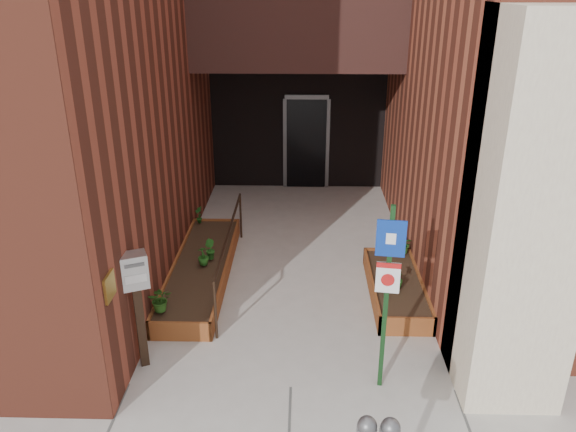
{
  "coord_description": "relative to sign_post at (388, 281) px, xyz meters",
  "views": [
    {
      "loc": [
        0.12,
        -5.5,
        4.61
      ],
      "look_at": [
        -0.08,
        1.8,
        1.52
      ],
      "focal_mm": 35.0,
      "sensor_mm": 36.0,
      "label": 1
    }
  ],
  "objects": [
    {
      "name": "ground",
      "position": [
        -1.09,
        -0.07,
        -1.46
      ],
      "size": [
        80.0,
        80.0,
        0.0
      ],
      "primitive_type": "plane",
      "color": "#9E9991",
      "rests_on": "ground"
    },
    {
      "name": "planter_left",
      "position": [
        -2.64,
        2.63,
        -1.33
      ],
      "size": [
        0.9,
        3.6,
        0.3
      ],
      "color": "brown",
      "rests_on": "ground"
    },
    {
      "name": "planter_right",
      "position": [
        0.51,
        2.13,
        -1.33
      ],
      "size": [
        0.8,
        2.2,
        0.3
      ],
      "color": "brown",
      "rests_on": "ground"
    },
    {
      "name": "handrail",
      "position": [
        -2.14,
        2.58,
        -0.72
      ],
      "size": [
        0.04,
        3.34,
        0.9
      ],
      "color": "black",
      "rests_on": "ground"
    },
    {
      "name": "sign_post",
      "position": [
        0.0,
        0.0,
        0.0
      ],
      "size": [
        0.32,
        0.1,
        2.38
      ],
      "color": "#133416",
      "rests_on": "ground"
    },
    {
      "name": "payment_dropbox",
      "position": [
        -2.99,
        0.34,
        -0.32
      ],
      "size": [
        0.38,
        0.34,
        1.59
      ],
      "color": "black",
      "rests_on": "ground"
    },
    {
      "name": "shrub_left_a",
      "position": [
        -2.94,
        1.14,
        -0.98
      ],
      "size": [
        0.39,
        0.39,
        0.36
      ],
      "primitive_type": "imported",
      "rotation": [
        0.0,
        0.0,
        0.23
      ],
      "color": "#275819",
      "rests_on": "planter_left"
    },
    {
      "name": "shrub_left_b",
      "position": [
        -2.5,
        2.75,
        -1.0
      ],
      "size": [
        0.26,
        0.26,
        0.33
      ],
      "primitive_type": "imported",
      "rotation": [
        0.0,
        0.0,
        2.31
      ],
      "color": "#1D5418",
      "rests_on": "planter_left"
    },
    {
      "name": "shrub_left_c",
      "position": [
        -2.58,
        2.53,
        -1.0
      ],
      "size": [
        0.22,
        0.22,
        0.32
      ],
      "primitive_type": "imported",
      "rotation": [
        0.0,
        0.0,
        3.45
      ],
      "color": "#205919",
      "rests_on": "planter_left"
    },
    {
      "name": "shrub_left_d",
      "position": [
        -2.94,
        4.23,
        -1.0
      ],
      "size": [
        0.23,
        0.23,
        0.33
      ],
      "primitive_type": "imported",
      "rotation": [
        0.0,
        0.0,
        5.2
      ],
      "color": "#164F16",
      "rests_on": "planter_left"
    },
    {
      "name": "shrub_right_a",
      "position": [
        0.46,
        1.86,
        -1.0
      ],
      "size": [
        0.24,
        0.24,
        0.33
      ],
      "primitive_type": "imported",
      "rotation": [
        0.0,
        0.0,
        1.19
      ],
      "color": "#1F5317",
      "rests_on": "planter_right"
    },
    {
      "name": "shrub_right_b",
      "position": [
        0.29,
        1.71,
        -0.99
      ],
      "size": [
        0.26,
        0.26,
        0.35
      ],
      "primitive_type": "imported",
      "rotation": [
        0.0,
        0.0,
        2.4
      ],
      "color": "#1A5C1E",
      "rests_on": "planter_right"
    },
    {
      "name": "shrub_right_c",
      "position": [
        0.76,
        3.03,
        -1.0
      ],
      "size": [
        0.34,
        0.34,
        0.33
      ],
      "primitive_type": "imported",
      "rotation": [
        0.0,
        0.0,
        4.57
      ],
      "color": "#235518",
      "rests_on": "planter_right"
    }
  ]
}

